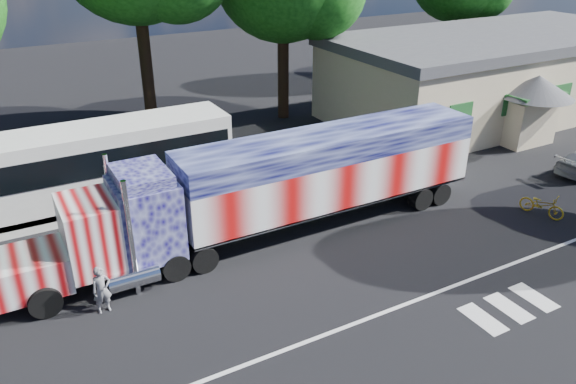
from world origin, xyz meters
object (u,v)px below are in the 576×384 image
semi_truck (278,186)px  coach_bus (88,168)px  woman (102,290)px  bicycle (542,205)px

semi_truck → coach_bus: semi_truck is taller
coach_bus → woman: 8.05m
semi_truck → coach_bus: 8.63m
semi_truck → woman: semi_truck is taller
semi_truck → woman: bearing=-166.9°
coach_bus → woman: bearing=-99.3°
bicycle → semi_truck: bearing=141.9°
woman → bicycle: woman is taller
coach_bus → semi_truck: bearing=-45.7°
coach_bus → woman: (-1.30, -7.87, -1.06)m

